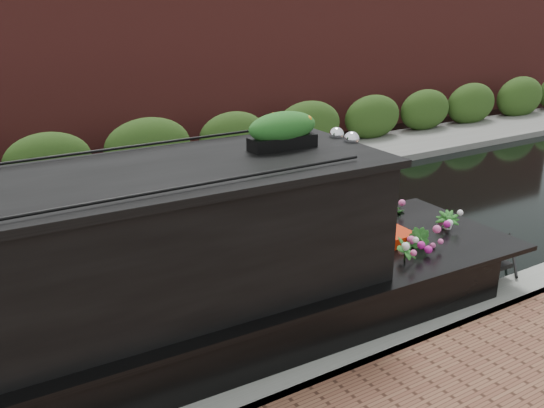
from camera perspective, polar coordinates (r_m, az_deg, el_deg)
ground at (r=9.18m, az=-12.75°, el=-7.58°), size 80.00×80.00×0.00m
far_bank_path at (r=12.95m, az=-19.17°, el=-0.21°), size 40.00×2.40×0.34m
far_hedge at (r=13.79m, az=-20.07°, el=0.84°), size 40.00×1.10×2.80m
far_brick_wall at (r=15.77m, az=-21.81°, el=2.85°), size 40.00×1.00×8.00m
rope_fender at (r=9.98m, az=17.26°, el=-4.49°), size 0.40×0.39×0.40m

